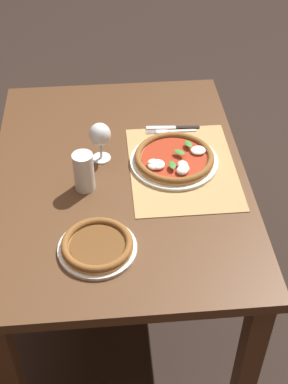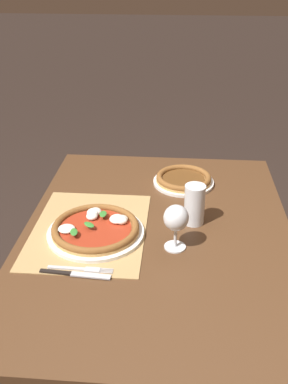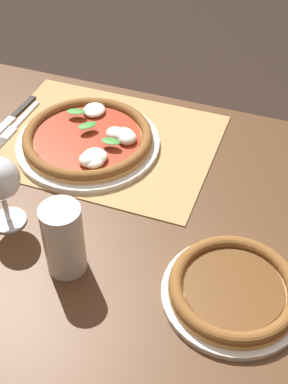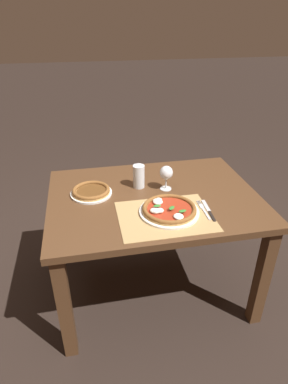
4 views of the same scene
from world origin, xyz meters
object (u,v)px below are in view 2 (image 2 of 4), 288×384
fork (81,269)px  knife (75,274)px  pizza_near (96,229)px  wine_glass (176,220)px  pizza_far (184,179)px  pint_glass (194,205)px

fork → knife: (0.02, -0.01, 0.00)m
pizza_near → fork: bearing=-3.5°
fork → knife: knife is taller
pizza_near → wine_glass: wine_glass is taller
pizza_far → fork: pizza_far is taller
knife → pint_glass: bearing=132.7°
wine_glass → fork: 0.33m
fork → knife: 0.03m
pint_glass → knife: bearing=-47.3°
pizza_near → wine_glass: 0.28m
pizza_near → pizza_far: bearing=143.9°
pizza_far → pint_glass: bearing=7.0°
pizza_near → knife: bearing=-6.0°
wine_glass → fork: bearing=-63.0°
wine_glass → pint_glass: bearing=158.7°
pizza_far → fork: bearing=-27.0°
pizza_near → fork: pizza_near is taller
pizza_far → wine_glass: wine_glass is taller
pizza_near → fork: (0.20, -0.01, -0.02)m
pizza_far → pint_glass: pint_glass is taller
pizza_far → knife: bearing=-26.9°
pint_glass → pizza_near: bearing=-72.5°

